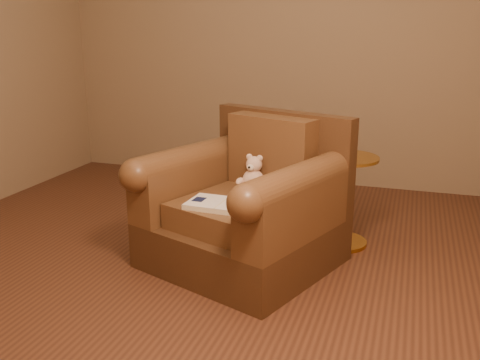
% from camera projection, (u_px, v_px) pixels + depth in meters
% --- Properties ---
extents(floor, '(4.00, 4.00, 0.00)m').
position_uv_depth(floor, '(188.00, 261.00, 3.33)').
color(floor, '#552F1D').
rests_on(floor, ground).
extents(armchair, '(1.26, 1.23, 0.89)m').
position_uv_depth(armchair, '(247.00, 208.00, 3.24)').
color(armchair, '#462B17').
rests_on(armchair, floor).
extents(teddy_bear, '(0.17, 0.20, 0.24)m').
position_uv_depth(teddy_bear, '(252.00, 178.00, 3.27)').
color(teddy_bear, beige).
rests_on(teddy_bear, armchair).
extents(guidebook, '(0.40, 0.25, 0.03)m').
position_uv_depth(guidebook, '(222.00, 205.00, 3.00)').
color(guidebook, beige).
rests_on(guidebook, armchair).
extents(side_table, '(0.43, 0.43, 0.60)m').
position_uv_depth(side_table, '(343.00, 198.00, 3.51)').
color(side_table, gold).
rests_on(side_table, floor).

